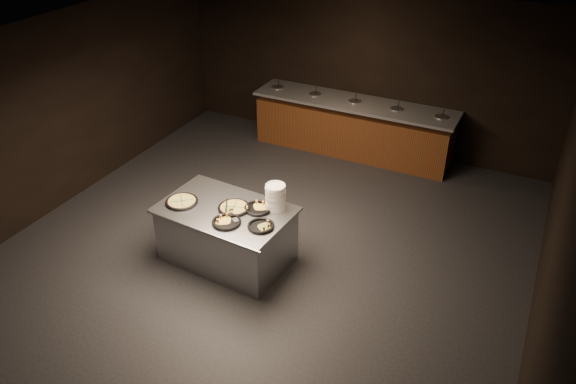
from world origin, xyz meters
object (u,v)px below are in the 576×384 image
at_px(serving_counter, 227,235).
at_px(pan_veggie_whole, 182,201).
at_px(plate_stack, 276,197).
at_px(pan_cheese_whole, 234,208).

xyz_separation_m(serving_counter, pan_veggie_whole, (-0.59, -0.13, 0.45)).
distance_m(plate_stack, pan_veggie_whole, 1.27).
height_order(plate_stack, pan_cheese_whole, plate_stack).
distance_m(serving_counter, pan_veggie_whole, 0.76).
bearing_deg(serving_counter, pan_veggie_whole, -163.32).
xyz_separation_m(serving_counter, pan_cheese_whole, (0.11, 0.05, 0.45)).
bearing_deg(serving_counter, pan_cheese_whole, 28.81).
height_order(pan_veggie_whole, pan_cheese_whole, same).
height_order(plate_stack, pan_veggie_whole, plate_stack).
height_order(serving_counter, plate_stack, plate_stack).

